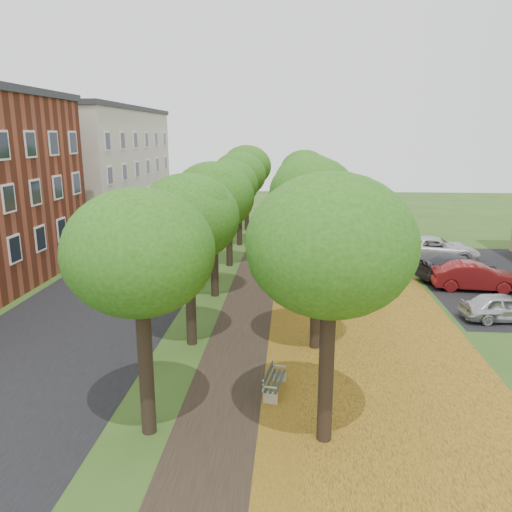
% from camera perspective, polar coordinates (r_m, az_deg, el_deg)
% --- Properties ---
extents(ground, '(120.00, 120.00, 0.00)m').
position_cam_1_polar(ground, '(14.54, -3.18, -19.73)').
color(ground, '#2D4C19').
rests_on(ground, ground).
extents(street_asphalt, '(8.00, 70.00, 0.01)m').
position_cam_1_polar(street_asphalt, '(29.62, -13.99, -2.34)').
color(street_asphalt, black).
rests_on(street_asphalt, ground).
extents(footpath, '(3.20, 70.00, 0.01)m').
position_cam_1_polar(footpath, '(28.23, 0.66, -2.72)').
color(footpath, black).
rests_on(footpath, ground).
extents(leaf_verge, '(7.50, 70.00, 0.01)m').
position_cam_1_polar(leaf_verge, '(28.38, 10.80, -2.88)').
color(leaf_verge, '#B48421').
rests_on(leaf_verge, ground).
extents(parking_lot, '(9.00, 16.00, 0.01)m').
position_cam_1_polar(parking_lot, '(31.46, 26.16, -2.43)').
color(parking_lot, black).
rests_on(parking_lot, ground).
extents(tree_row_west, '(3.89, 33.89, 6.62)m').
position_cam_1_polar(tree_row_west, '(27.46, -3.94, 7.29)').
color(tree_row_west, black).
rests_on(tree_row_west, ground).
extents(tree_row_east, '(3.89, 33.89, 6.62)m').
position_cam_1_polar(tree_row_east, '(27.21, 6.20, 7.19)').
color(tree_row_east, black).
rests_on(tree_row_east, ground).
extents(building_cream, '(10.30, 20.30, 10.40)m').
position_cam_1_polar(building_cream, '(48.80, -18.59, 9.77)').
color(building_cream, beige).
rests_on(building_cream, ground).
extents(bench, '(0.72, 1.65, 0.76)m').
position_cam_1_polar(bench, '(16.32, 2.02, -14.08)').
color(bench, '#2C372D').
rests_on(bench, ground).
extents(car_silver, '(3.74, 1.79, 1.23)m').
position_cam_1_polar(car_silver, '(24.56, 26.45, -5.26)').
color(car_silver, silver).
rests_on(car_silver, ground).
extents(car_red, '(4.52, 1.89, 1.45)m').
position_cam_1_polar(car_red, '(28.67, 23.74, -2.15)').
color(car_red, maroon).
rests_on(car_red, ground).
extents(car_grey, '(5.20, 3.35, 1.40)m').
position_cam_1_polar(car_grey, '(30.24, 22.06, -1.26)').
color(car_grey, '#2F2F34').
rests_on(car_grey, ground).
extents(car_white, '(5.73, 3.11, 1.52)m').
position_cam_1_polar(car_white, '(34.49, 19.80, 0.81)').
color(car_white, silver).
rests_on(car_white, ground).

